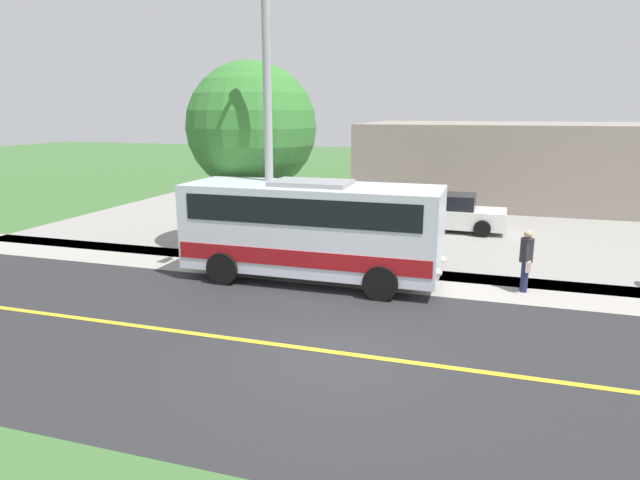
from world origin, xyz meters
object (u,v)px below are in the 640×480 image
(street_light_pole, at_px, (266,121))
(tree_curbside, at_px, (252,128))
(shuttle_bus_front, at_px, (312,226))
(parked_car_near, at_px, (447,213))
(commercial_building, at_px, (554,163))
(pedestrian_with_bags, at_px, (526,259))

(street_light_pole, xyz_separation_m, tree_curbside, (-2.52, -1.59, -0.28))
(shuttle_bus_front, relative_size, parked_car_near, 1.62)
(tree_curbside, distance_m, commercial_building, 17.83)
(pedestrian_with_bags, xyz_separation_m, parked_car_near, (-7.20, -2.59, -0.19))
(parked_car_near, height_order, commercial_building, commercial_building)
(shuttle_bus_front, height_order, commercial_building, commercial_building)
(shuttle_bus_front, xyz_separation_m, commercial_building, (-16.95, 7.78, 0.47))
(commercial_building, bearing_deg, parked_car_near, -27.36)
(shuttle_bus_front, relative_size, pedestrian_with_bags, 4.37)
(street_light_pole, bearing_deg, shuttle_bus_front, 73.92)
(street_light_pole, distance_m, parked_car_near, 9.52)
(shuttle_bus_front, distance_m, pedestrian_with_bags, 5.77)
(street_light_pole, relative_size, commercial_building, 0.41)
(pedestrian_with_bags, distance_m, parked_car_near, 7.65)
(parked_car_near, xyz_separation_m, tree_curbside, (4.96, -6.16, 3.42))
(shuttle_bus_front, height_order, pedestrian_with_bags, shuttle_bus_front)
(tree_curbside, bearing_deg, parked_car_near, 128.85)
(shuttle_bus_front, relative_size, tree_curbside, 1.15)
(pedestrian_with_bags, distance_m, tree_curbside, 9.60)
(shuttle_bus_front, distance_m, commercial_building, 18.65)
(commercial_building, bearing_deg, street_light_pole, -29.23)
(shuttle_bus_front, distance_m, parked_car_near, 8.54)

